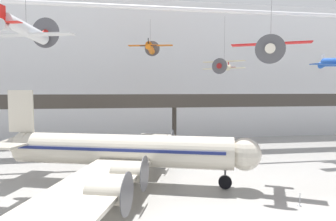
# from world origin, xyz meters

# --- Properties ---
(hangar_back_wall) EXTENTS (140.00, 3.00, 26.68)m
(hangar_back_wall) POSITION_xyz_m (0.00, 39.98, 13.34)
(hangar_back_wall) COLOR silver
(hangar_back_wall) RESTS_ON ground
(mezzanine_walkway) EXTENTS (110.00, 3.20, 9.02)m
(mezzanine_walkway) POSITION_xyz_m (0.00, 26.57, 7.39)
(mezzanine_walkway) COLOR #38332D
(mezzanine_walkway) RESTS_ON ground
(ceiling_truss_beam) EXTENTS (120.00, 0.60, 0.60)m
(ceiling_truss_beam) POSITION_xyz_m (0.00, 23.28, 20.98)
(ceiling_truss_beam) COLOR silver
(airliner_silver_main) EXTENTS (27.65, 32.21, 9.64)m
(airliner_silver_main) POSITION_xyz_m (-8.50, 12.06, 3.42)
(airliner_silver_main) COLOR beige
(airliner_silver_main) RESTS_ON ground
(suspended_plane_red_highwing) EXTENTS (7.26, 6.48, 8.55)m
(suspended_plane_red_highwing) POSITION_xyz_m (6.53, 9.66, 13.81)
(suspended_plane_red_highwing) COLOR red
(suspended_plane_silver_racer) EXTENTS (8.42, 7.12, 6.84)m
(suspended_plane_silver_racer) POSITION_xyz_m (-16.67, 10.08, 14.97)
(suspended_plane_silver_racer) COLOR silver
(suspended_plane_cream_biplane) EXTENTS (5.72, 5.31, 8.65)m
(suspended_plane_cream_biplane) POSITION_xyz_m (7.05, 24.58, 13.25)
(suspended_plane_cream_biplane) COLOR beige
(suspended_plane_orange_highwing) EXTENTS (7.04, 5.84, 5.45)m
(suspended_plane_orange_highwing) POSITION_xyz_m (-3.65, 28.57, 16.25)
(suspended_plane_orange_highwing) COLOR orange
(stanchion_barrier) EXTENTS (0.36, 0.36, 1.08)m
(stanchion_barrier) POSITION_xyz_m (6.29, 3.62, 0.33)
(stanchion_barrier) COLOR #B2B5BA
(stanchion_barrier) RESTS_ON ground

